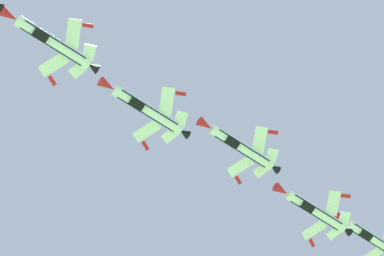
% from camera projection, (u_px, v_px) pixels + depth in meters
% --- Properties ---
extents(fighter_jet_left_wing, '(15.94, 9.79, 5.09)m').
position_uv_depth(fighter_jet_left_wing, '(51.00, 41.00, 121.90)').
color(fighter_jet_left_wing, white).
extents(fighter_jet_right_wing, '(15.94, 9.88, 5.00)m').
position_uv_depth(fighter_jet_right_wing, '(146.00, 109.00, 126.77)').
color(fighter_jet_right_wing, white).
extents(fighter_jet_left_outer, '(15.94, 10.03, 4.84)m').
position_uv_depth(fighter_jet_left_outer, '(240.00, 146.00, 134.87)').
color(fighter_jet_left_outer, white).
extents(fighter_jet_right_outer, '(15.94, 9.90, 4.98)m').
position_uv_depth(fighter_jet_right_outer, '(314.00, 210.00, 137.98)').
color(fighter_jet_right_outer, white).
extents(fighter_jet_trail_slot, '(15.94, 10.02, 4.85)m').
position_uv_depth(fighter_jet_trail_slot, '(372.00, 238.00, 145.62)').
color(fighter_jet_trail_slot, white).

